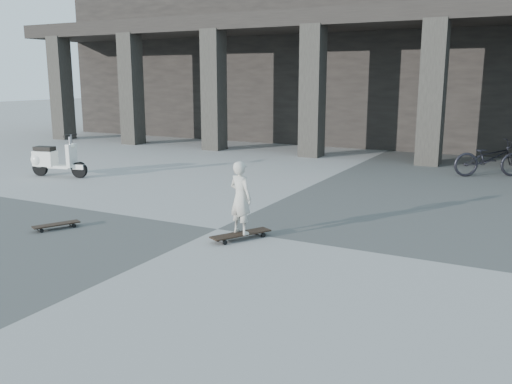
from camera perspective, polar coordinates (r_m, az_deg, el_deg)
The scene contains 7 objects.
ground at distance 8.91m, azimuth -4.09°, elevation -3.92°, with size 90.00×90.00×0.00m, color #464643.
colonnade at distance 21.53m, azimuth 15.96°, elevation 13.11°, with size 28.00×8.82×6.00m.
longboard at distance 8.32m, azimuth -1.61°, elevation -4.49°, with size 0.67×0.98×0.10m.
skateboard_spare at distance 9.47m, azimuth -20.28°, elevation -3.28°, with size 0.49×0.74×0.09m.
child at distance 8.18m, azimuth -1.63°, elevation -0.59°, with size 0.41×0.27×1.12m, color #BBB6A9.
scooter at distance 14.51m, azimuth -20.90°, elevation 3.22°, with size 1.53×0.65×1.08m.
bicycle at distance 14.75m, azimuth 23.37°, elevation 3.32°, with size 0.62×1.78×0.94m, color black.
Camera 1 is at (4.54, -7.28, 2.44)m, focal length 38.00 mm.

